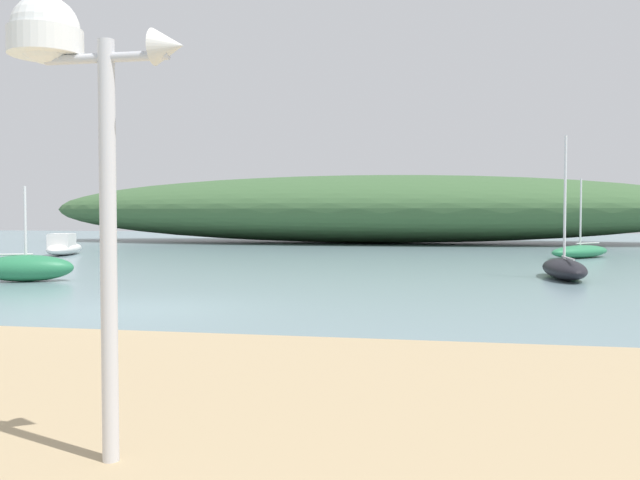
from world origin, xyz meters
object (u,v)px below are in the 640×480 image
Objects in this scene: mast_structure at (66,77)px; sailboat_west_reach at (26,268)px; motorboat_mid_channel at (64,247)px; sailboat_by_sandbar at (564,268)px; sailboat_inner_mooring at (580,251)px.

mast_structure is 16.63m from sailboat_west_reach.
sailboat_west_reach is (-9.51, 13.39, -2.59)m from mast_structure.
sailboat_by_sandbar reaches higher than motorboat_mid_channel.
sailboat_by_sandbar is (-2.41, -10.37, 0.02)m from sailboat_inner_mooring.
sailboat_west_reach is 0.66× the size of sailboat_by_sandbar.
mast_structure is at bearing -110.11° from sailboat_by_sandbar.
mast_structure is 0.94× the size of sailboat_inner_mooring.
sailboat_inner_mooring reaches higher than motorboat_mid_channel.
mast_structure is 18.50m from sailboat_by_sandbar.
motorboat_mid_channel is 23.34m from sailboat_by_sandbar.
mast_structure is 0.83× the size of motorboat_mid_channel.
sailboat_inner_mooring is at bearing 37.89° from sailboat_west_reach.
mast_structure is 1.16× the size of sailboat_west_reach.
sailboat_inner_mooring is (18.21, 14.17, -0.10)m from sailboat_west_reach.
motorboat_mid_channel is (-15.60, 25.30, -2.59)m from mast_structure.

